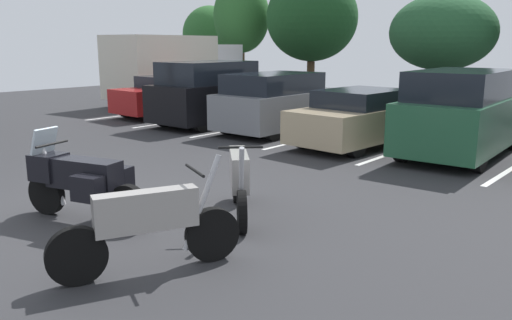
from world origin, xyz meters
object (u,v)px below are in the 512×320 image
Objects in this scene: car_tan at (364,118)px; car_green at (462,113)px; motorcycle_touring at (80,179)px; motorcycle_third at (149,226)px; car_red at (171,96)px; car_grey at (279,102)px; box_truck at (176,67)px; car_black at (214,93)px; motorcycle_second at (239,180)px.

car_tan is 2.46m from car_green.
car_tan reaches higher than motorcycle_touring.
motorcycle_touring is at bearing -91.38° from car_tan.
car_red reaches higher than motorcycle_third.
motorcycle_touring is at bearing -71.65° from car_grey.
motorcycle_touring reaches higher than motorcycle_third.
motorcycle_touring is at bearing -46.19° from box_truck.
motorcycle_third is 0.30× the size of box_truck.
motorcycle_third is at bearing -92.63° from car_green.
car_green is (7.91, 0.22, -0.00)m from car_black.
car_black is 6.87m from box_truck.
car_tan is at bearing -3.23° from car_red.
car_green is at bearing -1.40° from car_red.
motorcycle_third is at bearing -48.93° from car_black.
car_red is 0.97× the size of car_grey.
car_green is at bearing 72.48° from motorcycle_touring.
box_truck is (-11.36, 3.50, 0.86)m from car_tan.
car_black is (-5.28, 8.12, 0.37)m from motorcycle_touring.
car_tan is (0.20, 8.13, 0.07)m from motorcycle_touring.
car_red reaches higher than motorcycle_second.
car_black is at bearing 123.06° from motorcycle_touring.
motorcycle_touring is 0.47× the size of car_green.
car_grey is at bearing -179.87° from car_green.
car_black reaches higher than motorcycle_touring.
box_truck is (-13.38, 12.13, 1.01)m from motorcycle_third.
car_green is (2.43, 0.20, 0.29)m from car_tan.
car_red is 2.78m from car_black.
motorcycle_second is at bearing -56.44° from car_grey.
car_red reaches higher than motorcycle_touring.
motorcycle_third reaches higher than motorcycle_second.
motorcycle_touring is at bearing 167.38° from motorcycle_third.
car_grey is (2.52, 0.20, -0.13)m from car_black.
car_black is at bearing -175.41° from car_grey.
motorcycle_second is at bearing -35.70° from car_red.
box_truck is (-11.16, 11.63, 0.93)m from motorcycle_touring.
car_grey is 0.93× the size of car_tan.
motorcycle_touring is at bearing -47.03° from car_red.
motorcycle_third is at bearing -75.55° from motorcycle_second.
motorcycle_touring is 0.47× the size of car_black.
motorcycle_touring is at bearing -107.52° from car_green.
car_black reaches higher than motorcycle_third.
motorcycle_touring is 2.28m from motorcycle_third.
car_grey is at bearing -21.51° from box_truck.
motorcycle_touring is at bearing -135.55° from motorcycle_second.
motorcycle_third is at bearing -41.63° from car_red.
car_grey is at bearing -2.97° from car_red.
car_green reaches higher than motorcycle_touring.
car_tan is at bearing -175.25° from car_green.
car_red is (-8.00, 8.59, 0.08)m from motorcycle_touring.
car_grey is 9.05m from box_truck.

